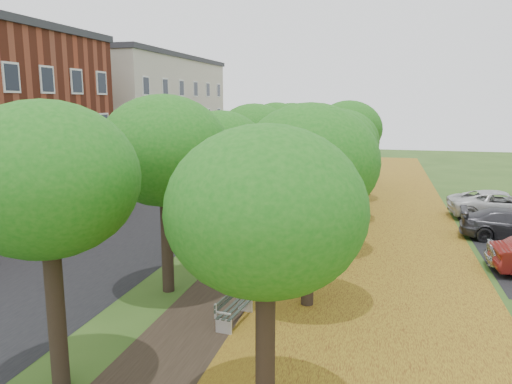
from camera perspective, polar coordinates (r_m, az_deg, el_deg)
The scene contains 8 objects.
street_asphalt at distance 27.73m, azimuth -12.45°, elevation -3.29°, with size 8.00×70.00×0.01m, color black.
footpath at distance 25.35m, azimuth 2.96°, elevation -4.34°, with size 3.20×70.00×0.01m, color black.
leaf_verge at distance 24.91m, azimuth 14.36°, elevation -4.92°, with size 7.50×70.00×0.01m, color #A88D1F.
tree_row_west at distance 25.10m, azimuth -1.90°, elevation 5.97°, with size 4.16×34.16×6.30m.
tree_row_east at distance 24.23m, azimuth 9.14°, elevation 5.68°, with size 4.16×34.16×6.30m.
building_cream at distance 47.34m, azimuth -13.36°, elevation 8.62°, with size 10.30×20.30×10.40m.
bench at distance 15.09m, azimuth -2.63°, elevation -13.13°, with size 0.71×1.78×0.82m.
car_white at distance 30.72m, azimuth 26.21°, elevation -1.34°, with size 2.55×5.53×1.54m, color silver.
Camera 1 is at (4.68, -9.06, 6.45)m, focal length 35.00 mm.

